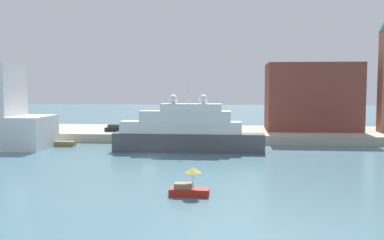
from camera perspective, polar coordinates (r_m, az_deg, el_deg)
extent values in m
plane|color=slate|center=(68.95, -5.67, -4.84)|extent=(400.00, 400.00, 0.00)
cube|color=#ADA38E|center=(95.49, -2.50, -1.74)|extent=(110.00, 22.53, 1.69)
cube|color=#4C4C51|center=(73.77, -0.49, -2.97)|extent=(25.73, 3.60, 3.16)
cube|color=white|center=(73.62, -1.49, -0.96)|extent=(20.58, 3.31, 2.02)
cube|color=white|center=(73.38, -0.89, 0.52)|extent=(15.44, 3.02, 1.79)
cube|color=white|center=(73.19, -0.09, 1.69)|extent=(10.29, 2.73, 1.21)
cylinder|color=silver|center=(73.17, -0.50, 3.43)|extent=(0.16, 0.16, 3.25)
sphere|color=white|center=(72.96, 1.52, 2.75)|extent=(1.52, 1.52, 1.52)
sphere|color=white|center=(73.50, -2.49, 2.76)|extent=(1.52, 1.52, 1.52)
cube|color=#B22319|center=(44.48, -0.36, -9.48)|extent=(4.05, 1.56, 0.75)
cube|color=#8C6647|center=(44.39, -1.15, -8.65)|extent=(1.78, 1.25, 0.56)
cylinder|color=#B2B2B2|center=(44.17, 0.17, -8.01)|extent=(0.06, 0.06, 1.62)
cone|color=gold|center=(43.95, 0.17, -6.61)|extent=(1.64, 1.64, 0.57)
cube|color=olive|center=(84.40, -17.06, -3.00)|extent=(5.87, 1.43, 0.94)
cube|color=brown|center=(97.54, 15.49, 2.97)|extent=(19.40, 12.10, 14.40)
cube|color=black|center=(92.33, -10.04, -1.23)|extent=(4.23, 1.85, 0.81)
cube|color=#262D33|center=(92.32, -10.17, -0.78)|extent=(2.54, 1.67, 0.64)
cylinder|color=#4C4C4C|center=(91.20, -8.04, -1.12)|extent=(0.36, 0.36, 1.32)
sphere|color=tan|center=(91.13, -8.05, -0.63)|extent=(0.24, 0.24, 0.24)
cylinder|color=black|center=(85.17, -0.21, -1.67)|extent=(0.53, 0.53, 0.70)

